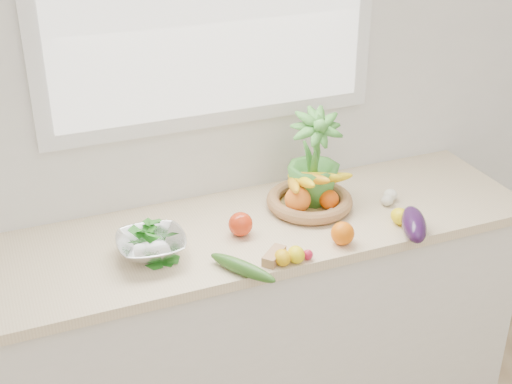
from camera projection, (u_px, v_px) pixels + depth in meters
name	position (u px, v px, depth m)	size (l,w,h in m)	color
back_wall	(211.00, 87.00, 2.66)	(4.50, 0.02, 2.70)	white
counter_cabinet	(243.00, 330.00, 2.84)	(2.20, 0.58, 0.86)	silver
countertop	(241.00, 233.00, 2.63)	(2.24, 0.62, 0.04)	beige
orange_loose	(343.00, 233.00, 2.51)	(0.08, 0.08, 0.08)	#E56107
lemon_a	(282.00, 258.00, 2.39)	(0.05, 0.07, 0.05)	#E3A70C
lemon_b	(296.00, 255.00, 2.41)	(0.06, 0.07, 0.06)	yellow
lemon_c	(400.00, 217.00, 2.63)	(0.06, 0.08, 0.06)	yellow
apple	(241.00, 224.00, 2.56)	(0.09, 0.09, 0.09)	red
ginger	(274.00, 256.00, 2.42)	(0.11, 0.04, 0.03)	tan
garlic_a	(390.00, 195.00, 2.80)	(0.05, 0.05, 0.05)	white
garlic_b	(387.00, 201.00, 2.77)	(0.05, 0.05, 0.04)	beige
garlic_c	(333.00, 213.00, 2.68)	(0.05, 0.05, 0.04)	beige
eggplant	(414.00, 224.00, 2.56)	(0.09, 0.22, 0.09)	#290E36
cucumber	(242.00, 268.00, 2.34)	(0.05, 0.27, 0.05)	#2D5719
radish	(308.00, 255.00, 2.43)	(0.04, 0.04, 0.04)	red
potted_herb	(314.00, 157.00, 2.71)	(0.21, 0.21, 0.37)	#439034
fruit_basket	(309.00, 196.00, 2.74)	(0.43, 0.43, 0.18)	#AA8D4B
colander_with_spinach	(151.00, 241.00, 2.42)	(0.26, 0.26, 0.12)	silver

